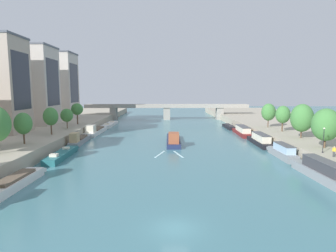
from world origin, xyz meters
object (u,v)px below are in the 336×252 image
object	(u,v)px
tree_right_far	(269,112)
moored_boat_left_upstream	(95,131)
moored_boat_left_downstream	(6,185)
moored_boat_right_end	(283,152)
moored_boat_left_end	(62,155)
tree_right_third	(302,118)
tree_left_by_lamp	(77,109)
bridge_far	(167,110)
moored_boat_left_lone	(110,124)
moored_boat_right_near	(321,171)
tree_right_second	(326,125)
moored_boat_left_midway	(79,140)
moored_boat_right_downstream	(229,127)
tree_right_end_of_row	(283,115)
tree_left_distant	(23,124)
tree_left_third	(67,115)
barge_midriver	(173,139)
moored_boat_right_second	(242,131)
tree_left_nearest	(51,116)
person_on_quay	(334,151)
moored_boat_right_gap_after	(260,140)

from	to	relation	value
tree_right_far	moored_boat_left_upstream	bearing A→B (deg)	174.50
moored_boat_left_downstream	moored_boat_right_end	xyz separation A→B (m)	(41.58, 17.81, 0.18)
moored_boat_left_end	tree_right_third	bearing A→B (deg)	8.08
tree_left_by_lamp	tree_right_third	world-z (taller)	tree_right_third
moored_boat_right_end	bridge_far	xyz separation A→B (m)	(-21.14, 69.79, 3.22)
moored_boat_left_lone	tree_right_far	xyz separation A→B (m)	(47.83, -23.50, 6.10)
moored_boat_right_end	tree_left_by_lamp	distance (m)	58.36
tree_right_far	moored_boat_left_downstream	bearing A→B (deg)	-138.16
moored_boat_right_near	moored_boat_left_downstream	bearing A→B (deg)	-173.48
moored_boat_left_lone	tree_right_second	world-z (taller)	tree_right_second
moored_boat_left_midway	moored_boat_right_downstream	world-z (taller)	moored_boat_left_midway
moored_boat_left_midway	tree_right_end_of_row	distance (m)	49.53
moored_boat_left_end	moored_boat_right_downstream	distance (m)	57.85
moored_boat_right_end	tree_right_second	xyz separation A→B (m)	(6.01, -3.05, 5.45)
tree_left_distant	tree_left_third	distance (m)	22.08
moored_boat_right_end	tree_right_third	world-z (taller)	tree_right_third
barge_midriver	moored_boat_right_second	distance (m)	23.63
tree_left_third	moored_boat_left_lone	bearing A→B (deg)	75.69
bridge_far	moored_boat_right_downstream	bearing A→B (deg)	-54.06
moored_boat_right_end	tree_left_by_lamp	xyz separation A→B (m)	(-48.06, 32.60, 5.85)
tree_left_nearest	tree_left_third	size ratio (longest dim) A/B	1.18
tree_left_by_lamp	moored_boat_right_downstream	bearing A→B (deg)	10.76
moored_boat_right_second	tree_right_second	world-z (taller)	tree_right_second
tree_right_third	bridge_far	xyz separation A→B (m)	(-27.96, 62.52, -2.42)
moored_boat_right_second	moored_boat_right_near	bearing A→B (deg)	-89.98
moored_boat_left_midway	tree_right_third	distance (m)	49.99
barge_midriver	person_on_quay	xyz separation A→B (m)	(23.60, -24.59, 2.49)
moored_boat_left_end	tree_left_third	distance (m)	24.45
tree_right_end_of_row	tree_right_far	world-z (taller)	tree_right_far
moored_boat_right_end	moored_boat_right_downstream	world-z (taller)	moored_boat_right_end
moored_boat_left_end	tree_right_third	size ratio (longest dim) A/B	1.89
moored_boat_right_near	tree_right_second	size ratio (longest dim) A/B	1.96
tree_left_nearest	tree_right_second	world-z (taller)	tree_right_second
tree_left_nearest	tree_right_second	distance (m)	56.17
moored_boat_left_upstream	moored_boat_left_midway	bearing A→B (deg)	-90.30
moored_boat_right_gap_after	person_on_quay	xyz separation A→B (m)	(3.60, -22.43, 2.29)
barge_midriver	tree_left_distant	xyz separation A→B (m)	(-28.55, -13.45, 5.42)
bridge_far	person_on_quay	bearing A→B (deg)	-72.75
tree_left_distant	tree_right_far	distance (m)	59.77
tree_left_distant	tree_right_far	xyz separation A→B (m)	(54.83, 23.79, 0.27)
moored_boat_left_downstream	tree_left_distant	distance (m)	21.01
moored_boat_left_end	tree_left_third	bearing A→B (deg)	106.17
moored_boat_right_end	tree_right_third	bearing A→B (deg)	46.78
moored_boat_left_upstream	moored_boat_right_gap_after	xyz separation A→B (m)	(42.22, -17.17, 0.20)
tree_right_end_of_row	moored_boat_left_downstream	bearing A→B (deg)	-144.31
moored_boat_left_downstream	moored_boat_left_lone	distance (m)	66.36
tree_left_by_lamp	moored_boat_left_downstream	bearing A→B (deg)	-82.68
moored_boat_left_midway	tree_right_end_of_row	xyz separation A→B (m)	(49.13, 2.50, 5.72)
moored_boat_left_end	moored_boat_left_upstream	size ratio (longest dim) A/B	0.83
moored_boat_left_upstream	tree_left_by_lamp	world-z (taller)	tree_left_by_lamp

